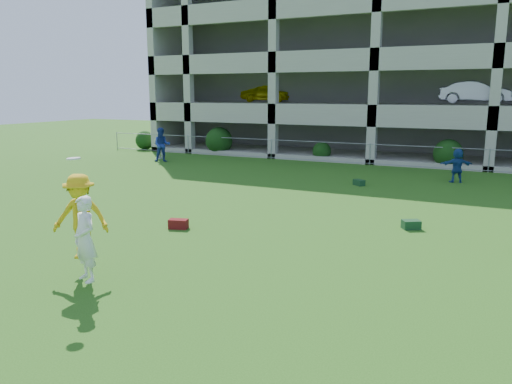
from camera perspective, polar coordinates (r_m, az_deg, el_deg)
The scene contains 11 objects.
ground at distance 11.30m, azimuth -10.35°, elevation -9.35°, with size 100.00×100.00×0.00m, color #235114.
bystander_a at distance 29.39m, azimuth -10.70°, elevation 5.30°, with size 0.95×0.74×1.96m, color navy.
bystander_b at distance 30.89m, azimuth -11.00°, elevation 5.34°, with size 1.00×0.42×1.71m, color white.
bystander_d at distance 23.98m, azimuth 22.00°, elevation 2.84°, with size 1.41×0.45×1.52m, color navy.
bag_red_a at distance 14.93m, azimuth -8.86°, elevation -3.62°, with size 0.55×0.30×0.28m, color #530E0E.
bag_green_c at distance 15.42m, azimuth 17.30°, elevation -3.57°, with size 0.50×0.35×0.26m, color #163A15.
bag_green_g at distance 22.04m, azimuth 11.68°, elevation 1.07°, with size 0.50×0.30×0.25m, color #14391B.
frisbee_contest at distance 11.23m, azimuth -19.31°, elevation -3.18°, with size 1.79×1.50×2.49m.
parking_garage at distance 36.78m, azimuth 16.48°, elevation 14.07°, with size 30.00×14.00×12.00m.
fence at distance 28.39m, azimuth 12.90°, elevation 4.26°, with size 36.06×0.06×1.20m.
shrub_row at distance 28.33m, azimuth 22.42°, elevation 5.51°, with size 34.38×2.52×3.50m.
Camera 1 is at (6.35, -8.47, 3.95)m, focal length 35.00 mm.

